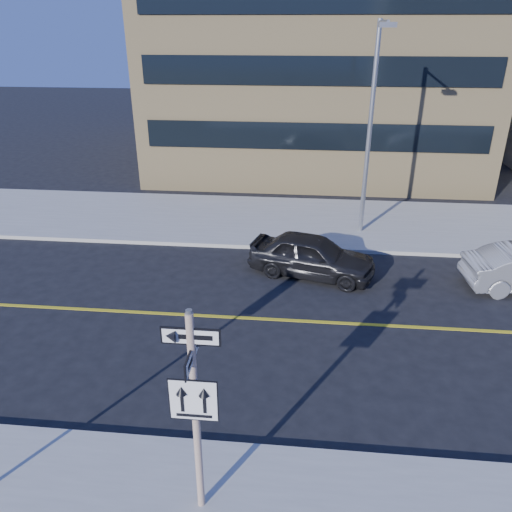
# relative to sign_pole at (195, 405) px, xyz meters

# --- Properties ---
(ground) EXTENTS (120.00, 120.00, 0.00)m
(ground) POSITION_rel_sign_pole_xyz_m (0.00, 2.51, -2.44)
(ground) COLOR black
(ground) RESTS_ON ground
(sign_pole) EXTENTS (0.92, 0.92, 4.06)m
(sign_pole) POSITION_rel_sign_pole_xyz_m (0.00, 0.00, 0.00)
(sign_pole) COLOR silver
(sign_pole) RESTS_ON near_sidewalk
(parked_car_a) EXTENTS (2.85, 4.63, 1.47)m
(parked_car_a) POSITION_rel_sign_pole_xyz_m (1.97, 9.58, -1.70)
(parked_car_a) COLOR black
(parked_car_a) RESTS_ON ground
(streetlight_a) EXTENTS (0.55, 2.25, 8.00)m
(streetlight_a) POSITION_rel_sign_pole_xyz_m (4.00, 13.27, 2.32)
(streetlight_a) COLOR gray
(streetlight_a) RESTS_ON far_sidewalk
(building_brick) EXTENTS (18.00, 18.00, 18.00)m
(building_brick) POSITION_rel_sign_pole_xyz_m (2.00, 27.51, 6.56)
(building_brick) COLOR tan
(building_brick) RESTS_ON ground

